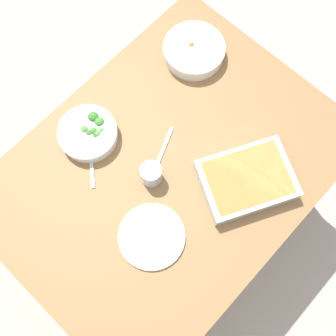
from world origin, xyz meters
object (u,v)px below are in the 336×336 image
object	(u,v)px
broccoli_bowl	(88,133)
spoon_spare	(161,156)
spoon_by_stew	(191,64)
drink_cup	(151,174)
stew_bowl	(194,50)
side_plate	(152,237)
baking_dish	(247,180)
spoon_by_broccoli	(91,157)

from	to	relation	value
broccoli_bowl	spoon_spare	xyz separation A→B (m)	(-0.12, 0.23, -0.03)
spoon_by_stew	broccoli_bowl	bearing A→B (deg)	-8.28
drink_cup	spoon_spare	bearing A→B (deg)	-157.58
stew_bowl	side_plate	distance (m)	0.70
broccoli_bowl	baking_dish	xyz separation A→B (m)	(-0.25, 0.51, 0.00)
broccoli_bowl	spoon_by_stew	bearing A→B (deg)	171.72
spoon_by_broccoli	drink_cup	bearing A→B (deg)	113.84
stew_bowl	broccoli_bowl	world-z (taller)	broccoli_bowl
drink_cup	side_plate	size ratio (longest dim) A/B	0.39
drink_cup	spoon_by_broccoli	xyz separation A→B (m)	(0.09, -0.21, -0.03)
broccoli_bowl	spoon_by_broccoli	bearing A→B (deg)	49.48
broccoli_bowl	side_plate	world-z (taller)	broccoli_bowl
baking_dish	stew_bowl	bearing A→B (deg)	-118.29
spoon_by_stew	baking_dish	bearing A→B (deg)	64.29
side_plate	spoon_spare	world-z (taller)	side_plate
spoon_spare	broccoli_bowl	bearing A→B (deg)	-63.19
broccoli_bowl	drink_cup	size ratio (longest dim) A/B	2.45
side_plate	spoon_by_stew	distance (m)	0.66
baking_dish	drink_cup	size ratio (longest dim) A/B	4.34
baking_dish	side_plate	bearing A→B (deg)	-16.38
spoon_by_broccoli	spoon_spare	distance (m)	0.24
stew_bowl	spoon_by_broccoli	bearing A→B (deg)	1.57
broccoli_bowl	spoon_spare	size ratio (longest dim) A/B	1.23
broccoli_bowl	spoon_by_stew	xyz separation A→B (m)	(-0.46, 0.07, -0.03)
side_plate	stew_bowl	bearing A→B (deg)	-149.03
broccoli_bowl	side_plate	distance (m)	0.42
spoon_by_stew	drink_cup	bearing A→B (deg)	25.32
broccoli_bowl	spoon_spare	world-z (taller)	broccoli_bowl
stew_bowl	spoon_by_stew	bearing A→B (deg)	30.92
broccoli_bowl	spoon_spare	bearing A→B (deg)	116.81
side_plate	spoon_by_broccoli	xyz separation A→B (m)	(-0.05, -0.35, -0.00)
stew_bowl	drink_cup	world-z (taller)	drink_cup
side_plate	spoon_spare	size ratio (longest dim) A/B	1.30
side_plate	broccoli_bowl	bearing A→B (deg)	-104.55
side_plate	spoon_by_broccoli	distance (m)	0.35
stew_bowl	drink_cup	bearing A→B (deg)	25.79
spoon_by_stew	side_plate	bearing A→B (deg)	30.97
spoon_by_stew	spoon_spare	bearing A→B (deg)	25.96
stew_bowl	broccoli_bowl	bearing A→B (deg)	-5.14
side_plate	spoon_spare	xyz separation A→B (m)	(-0.22, -0.17, -0.00)
drink_cup	spoon_by_stew	bearing A→B (deg)	-154.68
baking_dish	side_plate	world-z (taller)	baking_dish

